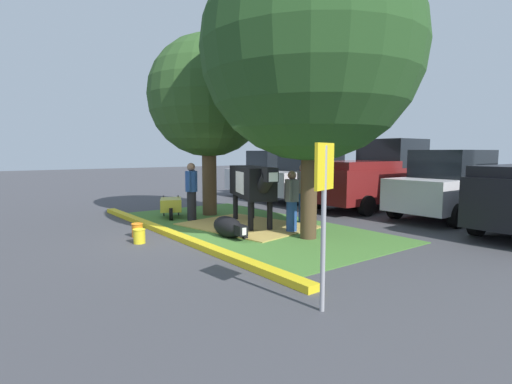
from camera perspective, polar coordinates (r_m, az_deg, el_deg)
ground_plane at (r=9.05m, az=-7.75°, el=-6.68°), size 80.00×80.00×0.00m
grass_island at (r=10.40m, az=-1.38°, el=-4.92°), size 8.04×4.02×0.02m
curb_yellow at (r=9.32m, az=-12.29°, el=-6.01°), size 9.24×0.24×0.12m
hay_bedding at (r=10.29m, az=-1.34°, el=-4.96°), size 3.59×2.95×0.04m
shade_tree_left at (r=12.17m, az=-7.00°, el=13.65°), size 3.64×3.64×5.46m
shade_tree_right at (r=8.99m, az=8.04°, el=19.89°), size 4.79×4.79×6.55m
cow_holstein at (r=10.21m, az=-0.53°, el=1.38°), size 3.01×1.56×1.61m
calf_lying at (r=9.00m, az=-4.04°, el=-5.15°), size 1.32×0.57×0.48m
person_handler at (r=10.70m, az=6.98°, el=0.09°), size 0.53×0.34×1.65m
person_visitor_near at (r=11.15m, az=-9.44°, el=0.30°), size 0.41×0.40×1.65m
person_visitor_far at (r=9.44m, az=5.26°, el=-1.17°), size 0.35×0.44×1.51m
wheelbarrow at (r=11.85m, az=-12.36°, el=-1.88°), size 1.57×1.07×0.63m
parking_sign at (r=4.73m, az=9.94°, el=-0.26°), size 0.17×0.43×2.07m
bucket_orange at (r=9.45m, az=-17.01°, el=-5.32°), size 0.27×0.27×0.32m
bucket_yellow at (r=8.78m, az=-16.74°, el=-6.17°), size 0.27×0.27×0.32m
sedan_silver at (r=17.98m, az=2.87°, el=2.76°), size 2.05×4.41×2.02m
sedan_blue at (r=15.81m, az=8.05°, el=2.29°), size 2.05×4.41×2.02m
pickup_truck_maroon at (r=14.38m, az=17.34°, el=2.25°), size 2.25×5.41×2.42m
hatchback_white at (r=12.91m, az=26.74°, el=0.92°), size 2.05×4.41×2.02m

